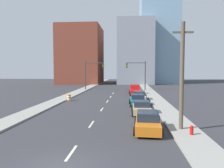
# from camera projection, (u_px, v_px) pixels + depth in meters

# --- Properties ---
(ground_plane) EXTENTS (200.00, 200.00, 0.00)m
(ground_plane) POSITION_uv_depth(u_px,v_px,m) (60.00, 168.00, 10.61)
(ground_plane) COLOR #333338
(sidewalk_left) EXTENTS (2.43, 93.96, 0.16)m
(sidewalk_left) POSITION_uv_depth(u_px,v_px,m) (88.00, 87.00, 57.95)
(sidewalk_left) COLOR gray
(sidewalk_left) RESTS_ON ground
(sidewalk_right) EXTENTS (2.43, 93.96, 0.16)m
(sidewalk_right) POSITION_uv_depth(u_px,v_px,m) (146.00, 88.00, 56.72)
(sidewalk_right) COLOR gray
(sidewalk_right) RESTS_ON ground
(lane_stripe_at_2m) EXTENTS (0.16, 2.40, 0.01)m
(lane_stripe_at_2m) POSITION_uv_depth(u_px,v_px,m) (71.00, 153.00, 12.60)
(lane_stripe_at_2m) COLOR beige
(lane_stripe_at_2m) RESTS_ON ground
(lane_stripe_at_9m) EXTENTS (0.16, 2.40, 0.01)m
(lane_stripe_at_9m) POSITION_uv_depth(u_px,v_px,m) (91.00, 124.00, 19.20)
(lane_stripe_at_9m) COLOR beige
(lane_stripe_at_9m) RESTS_ON ground
(lane_stripe_at_16m) EXTENTS (0.16, 2.40, 0.01)m
(lane_stripe_at_16m) POSITION_uv_depth(u_px,v_px,m) (102.00, 109.00, 26.37)
(lane_stripe_at_16m) COLOR beige
(lane_stripe_at_16m) RESTS_ON ground
(lane_stripe_at_23m) EXTENTS (0.16, 2.40, 0.01)m
(lane_stripe_at_23m) POSITION_uv_depth(u_px,v_px,m) (107.00, 101.00, 33.00)
(lane_stripe_at_23m) COLOR beige
(lane_stripe_at_23m) RESTS_ON ground
(lane_stripe_at_28m) EXTENTS (0.16, 2.40, 0.01)m
(lane_stripe_at_28m) POSITION_uv_depth(u_px,v_px,m) (111.00, 97.00, 38.60)
(lane_stripe_at_28m) COLOR beige
(lane_stripe_at_28m) RESTS_ON ground
(lane_stripe_at_34m) EXTENTS (0.16, 2.40, 0.01)m
(lane_stripe_at_34m) POSITION_uv_depth(u_px,v_px,m) (113.00, 93.00, 44.20)
(lane_stripe_at_34m) COLOR beige
(lane_stripe_at_34m) RESTS_ON ground
(building_brick_left) EXTENTS (14.00, 16.00, 19.52)m
(building_brick_left) POSITION_uv_depth(u_px,v_px,m) (81.00, 55.00, 75.73)
(building_brick_left) COLOR brown
(building_brick_left) RESTS_ON ground
(building_office_center) EXTENTS (12.00, 20.00, 21.44)m
(building_office_center) POSITION_uv_depth(u_px,v_px,m) (135.00, 53.00, 78.14)
(building_office_center) COLOR gray
(building_office_center) RESTS_ON ground
(building_glass_right) EXTENTS (13.00, 20.00, 34.35)m
(building_glass_right) POSITION_uv_depth(u_px,v_px,m) (158.00, 36.00, 81.01)
(building_glass_right) COLOR #7A9EB7
(building_glass_right) RESTS_ON ground
(traffic_signal_left) EXTENTS (4.53, 0.35, 6.77)m
(traffic_signal_left) POSITION_uv_depth(u_px,v_px,m) (90.00, 71.00, 51.16)
(traffic_signal_left) COLOR #38383D
(traffic_signal_left) RESTS_ON ground
(traffic_signal_right) EXTENTS (4.53, 0.35, 6.77)m
(traffic_signal_right) POSITION_uv_depth(u_px,v_px,m) (140.00, 71.00, 50.23)
(traffic_signal_right) COLOR #38383D
(traffic_signal_right) RESTS_ON ground
(utility_pole_right_near) EXTENTS (1.60, 0.32, 8.46)m
(utility_pole_right_near) POSITION_uv_depth(u_px,v_px,m) (182.00, 75.00, 16.89)
(utility_pole_right_near) COLOR brown
(utility_pole_right_near) RESTS_ON ground
(traffic_barrel) EXTENTS (0.56, 0.56, 0.95)m
(traffic_barrel) POSITION_uv_depth(u_px,v_px,m) (69.00, 98.00, 33.71)
(traffic_barrel) COLOR orange
(traffic_barrel) RESTS_ON ground
(fire_hydrant) EXTENTS (0.26, 0.26, 0.84)m
(fire_hydrant) POSITION_uv_depth(u_px,v_px,m) (192.00, 131.00, 15.57)
(fire_hydrant) COLOR red
(fire_hydrant) RESTS_ON ground
(sedan_orange) EXTENTS (2.32, 4.86, 1.51)m
(sedan_orange) POSITION_uv_depth(u_px,v_px,m) (148.00, 122.00, 17.17)
(sedan_orange) COLOR orange
(sedan_orange) RESTS_ON ground
(sedan_tan) EXTENTS (2.18, 4.30, 1.42)m
(sedan_tan) POSITION_uv_depth(u_px,v_px,m) (142.00, 108.00, 23.68)
(sedan_tan) COLOR tan
(sedan_tan) RESTS_ON ground
(sedan_teal) EXTENTS (2.32, 4.39, 1.50)m
(sedan_teal) POSITION_uv_depth(u_px,v_px,m) (138.00, 100.00, 29.27)
(sedan_teal) COLOR #196B75
(sedan_teal) RESTS_ON ground
(sedan_silver) EXTENTS (2.21, 4.66, 1.37)m
(sedan_silver) POSITION_uv_depth(u_px,v_px,m) (139.00, 96.00, 34.35)
(sedan_silver) COLOR #B2B2BC
(sedan_silver) RESTS_ON ground
(pickup_truck_red) EXTENTS (2.40, 5.72, 1.90)m
(pickup_truck_red) POSITION_uv_depth(u_px,v_px,m) (135.00, 91.00, 41.75)
(pickup_truck_red) COLOR red
(pickup_truck_red) RESTS_ON ground
(sedan_maroon) EXTENTS (2.22, 4.43, 1.54)m
(sedan_maroon) POSITION_uv_depth(u_px,v_px,m) (135.00, 88.00, 47.46)
(sedan_maroon) COLOR maroon
(sedan_maroon) RESTS_ON ground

